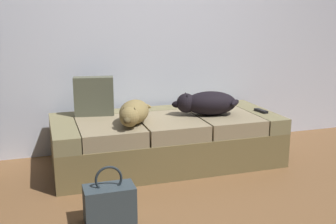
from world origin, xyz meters
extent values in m
plane|color=brown|center=(0.00, 0.00, 0.00)|extent=(10.00, 10.00, 0.00)
cube|color=silver|center=(0.00, 1.67, 1.40)|extent=(6.40, 0.10, 2.80)
cube|color=brown|center=(0.00, 1.11, 0.15)|extent=(1.95, 0.86, 0.30)
cube|color=olive|center=(-0.88, 1.11, 0.36)|extent=(0.20, 0.86, 0.13)
cube|color=olive|center=(0.88, 1.11, 0.36)|extent=(0.20, 0.86, 0.13)
cube|color=olive|center=(0.00, 1.44, 0.36)|extent=(1.55, 0.20, 0.13)
cube|color=#89795C|center=(-0.52, 1.01, 0.36)|extent=(0.50, 0.65, 0.13)
cube|color=#89795C|center=(0.00, 1.01, 0.36)|extent=(0.50, 0.65, 0.13)
cube|color=#89795C|center=(0.52, 1.01, 0.36)|extent=(0.50, 0.65, 0.13)
ellipsoid|color=olive|center=(-0.32, 0.98, 0.52)|extent=(0.38, 0.47, 0.19)
sphere|color=olive|center=(-0.40, 0.80, 0.53)|extent=(0.15, 0.15, 0.15)
ellipsoid|color=#4D4126|center=(-0.42, 0.74, 0.52)|extent=(0.09, 0.10, 0.05)
cone|color=#4D4126|center=(-0.36, 0.78, 0.58)|extent=(0.04, 0.04, 0.04)
cone|color=#4D4126|center=(-0.43, 0.82, 0.58)|extent=(0.04, 0.04, 0.04)
ellipsoid|color=olive|center=(-0.20, 1.13, 0.53)|extent=(0.13, 0.16, 0.04)
ellipsoid|color=black|center=(0.39, 1.05, 0.53)|extent=(0.50, 0.35, 0.21)
sphere|color=black|center=(0.18, 1.10, 0.54)|extent=(0.17, 0.17, 0.17)
ellipsoid|color=black|center=(0.10, 1.11, 0.53)|extent=(0.11, 0.08, 0.06)
cone|color=black|center=(0.17, 1.05, 0.60)|extent=(0.04, 0.04, 0.05)
cone|color=black|center=(0.19, 1.14, 0.60)|extent=(0.04, 0.04, 0.05)
ellipsoid|color=black|center=(0.58, 0.96, 0.54)|extent=(0.16, 0.17, 0.05)
cube|color=black|center=(0.87, 1.00, 0.44)|extent=(0.07, 0.16, 0.02)
cube|color=#505341|center=(-0.59, 1.34, 0.60)|extent=(0.35, 0.17, 0.34)
cube|color=#303B42|center=(-0.66, 0.20, 0.12)|extent=(0.32, 0.18, 0.24)
torus|color=#21292E|center=(-0.66, 0.20, 0.29)|extent=(0.18, 0.02, 0.18)
camera|label=1|loc=(-1.03, -2.18, 1.30)|focal=43.58mm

